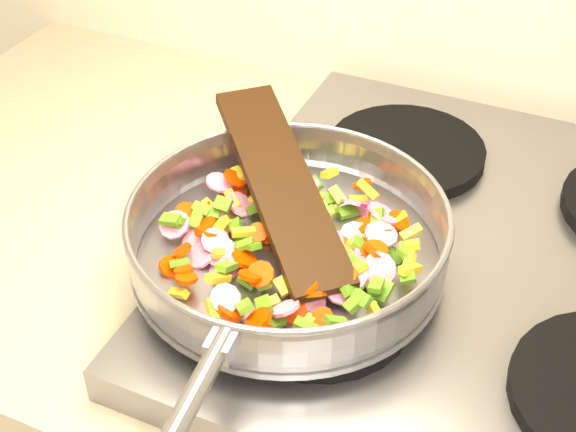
% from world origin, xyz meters
% --- Properties ---
extents(cooktop, '(0.60, 0.60, 0.04)m').
position_xyz_m(cooktop, '(-0.70, 1.67, 0.92)').
color(cooktop, '#939399').
rests_on(cooktop, counter_top).
extents(grate_fl, '(0.19, 0.19, 0.02)m').
position_xyz_m(grate_fl, '(-0.84, 1.52, 0.95)').
color(grate_fl, black).
rests_on(grate_fl, cooktop).
extents(grate_bl, '(0.19, 0.19, 0.02)m').
position_xyz_m(grate_bl, '(-0.84, 1.81, 0.95)').
color(grate_bl, black).
rests_on(grate_bl, cooktop).
extents(saute_pan, '(0.36, 0.53, 0.06)m').
position_xyz_m(saute_pan, '(-0.89, 1.56, 0.99)').
color(saute_pan, '#9E9EA5').
rests_on(saute_pan, grate_fl).
extents(vegetable_heap, '(0.27, 0.27, 0.04)m').
position_xyz_m(vegetable_heap, '(-0.89, 1.57, 0.98)').
color(vegetable_heap, '#55931D').
rests_on(vegetable_heap, saute_pan).
extents(wooden_spatula, '(0.23, 0.25, 0.07)m').
position_xyz_m(wooden_spatula, '(-0.92, 1.61, 1.01)').
color(wooden_spatula, black).
rests_on(wooden_spatula, saute_pan).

